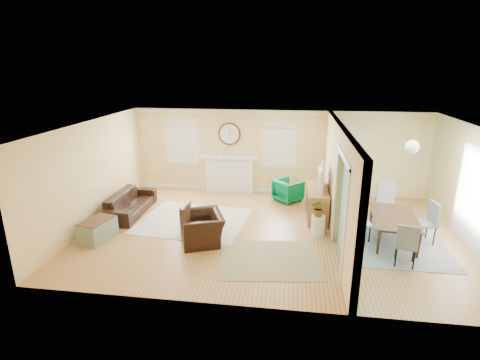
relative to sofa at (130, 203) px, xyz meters
name	(u,v)px	position (x,y,z in m)	size (l,w,h in m)	color
floor	(271,232)	(3.88, -0.68, -0.30)	(9.00, 9.00, 0.00)	olive
wall_back	(278,152)	(3.88, 2.32, 1.00)	(9.00, 0.02, 2.60)	#DDB97D
wall_front	(261,237)	(3.88, -3.68, 1.00)	(9.00, 0.02, 2.60)	#DDB97D
wall_left	(92,174)	(-0.62, -0.68, 1.00)	(0.02, 6.00, 2.60)	#DDB97D
wall_right	(479,190)	(8.38, -0.68, 1.00)	(0.02, 6.00, 2.60)	#DDB97D
ceiling	(274,126)	(3.88, -0.68, 2.30)	(9.00, 6.00, 0.02)	white
partition	(337,178)	(5.39, -0.40, 1.06)	(0.17, 6.00, 2.60)	#DDB97D
fireplace	(229,173)	(2.38, 2.20, 0.30)	(1.70, 0.30, 1.17)	white
wall_clock	(230,134)	(2.38, 2.29, 1.55)	(0.70, 0.07, 0.70)	#442A1A
window_left	(181,139)	(0.83, 2.28, 1.36)	(1.05, 0.13, 1.42)	white
window_right	(279,141)	(3.93, 2.28, 1.36)	(1.05, 0.13, 1.42)	white
french_doors	(475,198)	(8.33, -0.68, 0.80)	(0.06, 1.70, 2.20)	white
pendant	(412,147)	(6.88, -0.68, 1.90)	(0.30, 0.30, 0.55)	gold
rug_cream	(193,221)	(1.83, -0.30, -0.29)	(2.66, 2.30, 0.01)	beige
rug_jute	(269,259)	(3.93, -2.04, -0.29)	(2.06, 1.69, 0.01)	tan
rug_grey	(393,240)	(6.71, -0.75, -0.29)	(2.19, 2.74, 0.01)	slate
sofa	(130,203)	(0.00, 0.00, 0.00)	(2.03, 0.79, 0.59)	black
eames_chair	(202,228)	(2.34, -1.41, 0.05)	(1.05, 0.92, 0.68)	black
green_chair	(288,190)	(4.25, 1.57, 0.03)	(0.70, 0.72, 0.65)	#006238
trunk	(97,230)	(-0.08, -1.65, -0.05)	(0.68, 0.94, 0.49)	gray
credenza	(317,203)	(5.02, 0.44, 0.10)	(0.52, 1.53, 0.80)	#A46D3F
tv	(318,177)	(5.01, 0.44, 0.81)	(1.08, 0.14, 0.62)	black
garden_stool	(318,225)	(5.00, -0.68, -0.06)	(0.33, 0.33, 0.48)	white
potted_plant	(319,208)	(5.00, -0.68, 0.40)	(0.38, 0.33, 0.42)	#337F33
dining_table	(394,228)	(6.71, -0.75, 0.01)	(1.73, 0.96, 0.61)	#442A1A
dining_chair_n	(387,200)	(6.77, 0.35, 0.30)	(0.48, 0.48, 1.01)	slate
dining_chair_s	(407,240)	(6.66, -1.86, 0.25)	(0.50, 0.50, 0.93)	slate
dining_chair_w	(362,219)	(5.97, -0.79, 0.21)	(0.41, 0.41, 0.87)	white
dining_chair_e	(425,219)	(7.35, -0.74, 0.27)	(0.49, 0.49, 0.97)	slate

